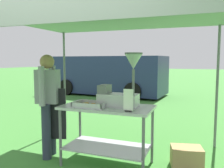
{
  "coord_description": "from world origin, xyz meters",
  "views": [
    {
      "loc": [
        1.39,
        -2.0,
        1.52
      ],
      "look_at": [
        0.15,
        1.29,
        1.17
      ],
      "focal_mm": 37.73,
      "sensor_mm": 36.0,
      "label": 1
    }
  ],
  "objects_px": {
    "menu_sign": "(128,102)",
    "van_navy": "(107,75)",
    "stall_canopy": "(109,20)",
    "donut_cart": "(107,122)",
    "supply_crate": "(186,157)",
    "donut_fryer": "(121,88)",
    "donut_tray": "(90,105)",
    "vendor": "(48,100)"
  },
  "relations": [
    {
      "from": "donut_cart",
      "to": "donut_fryer",
      "type": "distance_m",
      "value": 0.53
    },
    {
      "from": "donut_tray",
      "to": "donut_fryer",
      "type": "bearing_deg",
      "value": 21.66
    },
    {
      "from": "donut_cart",
      "to": "donut_fryer",
      "type": "bearing_deg",
      "value": 9.6
    },
    {
      "from": "donut_cart",
      "to": "van_navy",
      "type": "bearing_deg",
      "value": 111.75
    },
    {
      "from": "menu_sign",
      "to": "vendor",
      "type": "xyz_separation_m",
      "value": [
        -1.35,
        0.19,
        -0.09
      ]
    },
    {
      "from": "donut_fryer",
      "to": "vendor",
      "type": "bearing_deg",
      "value": -175.64
    },
    {
      "from": "donut_cart",
      "to": "donut_fryer",
      "type": "relative_size",
      "value": 1.72
    },
    {
      "from": "donut_fryer",
      "to": "van_navy",
      "type": "distance_m",
      "value": 7.19
    },
    {
      "from": "donut_cart",
      "to": "vendor",
      "type": "xyz_separation_m",
      "value": [
        -0.96,
        -0.05,
        0.27
      ]
    },
    {
      "from": "menu_sign",
      "to": "van_navy",
      "type": "height_order",
      "value": "van_navy"
    },
    {
      "from": "stall_canopy",
      "to": "donut_cart",
      "type": "height_order",
      "value": "stall_canopy"
    },
    {
      "from": "donut_fryer",
      "to": "donut_tray",
      "type": "bearing_deg",
      "value": -158.34
    },
    {
      "from": "stall_canopy",
      "to": "menu_sign",
      "type": "xyz_separation_m",
      "value": [
        0.39,
        -0.34,
        -1.1
      ]
    },
    {
      "from": "donut_cart",
      "to": "supply_crate",
      "type": "bearing_deg",
      "value": 15.66
    },
    {
      "from": "van_navy",
      "to": "supply_crate",
      "type": "bearing_deg",
      "value": -59.39
    },
    {
      "from": "stall_canopy",
      "to": "donut_fryer",
      "type": "height_order",
      "value": "stall_canopy"
    },
    {
      "from": "donut_tray",
      "to": "donut_fryer",
      "type": "distance_m",
      "value": 0.5
    },
    {
      "from": "donut_tray",
      "to": "van_navy",
      "type": "distance_m",
      "value": 7.19
    },
    {
      "from": "menu_sign",
      "to": "supply_crate",
      "type": "bearing_deg",
      "value": 37.97
    },
    {
      "from": "donut_cart",
      "to": "stall_canopy",
      "type": "bearing_deg",
      "value": 90.0
    },
    {
      "from": "stall_canopy",
      "to": "donut_tray",
      "type": "xyz_separation_m",
      "value": [
        -0.21,
        -0.23,
        -1.2
      ]
    },
    {
      "from": "donut_fryer",
      "to": "menu_sign",
      "type": "height_order",
      "value": "donut_fryer"
    },
    {
      "from": "donut_fryer",
      "to": "menu_sign",
      "type": "distance_m",
      "value": 0.36
    },
    {
      "from": "vendor",
      "to": "supply_crate",
      "type": "bearing_deg",
      "value": 9.97
    },
    {
      "from": "menu_sign",
      "to": "stall_canopy",
      "type": "bearing_deg",
      "value": 138.83
    },
    {
      "from": "menu_sign",
      "to": "van_navy",
      "type": "distance_m",
      "value": 7.52
    },
    {
      "from": "supply_crate",
      "to": "donut_cart",
      "type": "bearing_deg",
      "value": -164.34
    },
    {
      "from": "donut_tray",
      "to": "supply_crate",
      "type": "distance_m",
      "value": 1.56
    },
    {
      "from": "donut_cart",
      "to": "supply_crate",
      "type": "xyz_separation_m",
      "value": [
        1.1,
        0.31,
        -0.49
      ]
    },
    {
      "from": "stall_canopy",
      "to": "donut_fryer",
      "type": "xyz_separation_m",
      "value": [
        0.2,
        -0.06,
        -0.96
      ]
    },
    {
      "from": "stall_canopy",
      "to": "supply_crate",
      "type": "distance_m",
      "value": 2.24
    },
    {
      "from": "donut_tray",
      "to": "van_navy",
      "type": "relative_size",
      "value": 0.09
    },
    {
      "from": "donut_cart",
      "to": "menu_sign",
      "type": "bearing_deg",
      "value": -31.99
    },
    {
      "from": "stall_canopy",
      "to": "supply_crate",
      "type": "relative_size",
      "value": 6.62
    },
    {
      "from": "van_navy",
      "to": "donut_cart",
      "type": "bearing_deg",
      "value": -68.25
    },
    {
      "from": "donut_cart",
      "to": "donut_tray",
      "type": "height_order",
      "value": "donut_tray"
    },
    {
      "from": "donut_cart",
      "to": "vendor",
      "type": "distance_m",
      "value": 1.0
    },
    {
      "from": "stall_canopy",
      "to": "donut_fryer",
      "type": "bearing_deg",
      "value": -17.3
    },
    {
      "from": "donut_cart",
      "to": "van_navy",
      "type": "distance_m",
      "value": 7.15
    },
    {
      "from": "donut_tray",
      "to": "van_navy",
      "type": "height_order",
      "value": "van_navy"
    },
    {
      "from": "donut_tray",
      "to": "menu_sign",
      "type": "xyz_separation_m",
      "value": [
        0.6,
        -0.11,
        0.11
      ]
    },
    {
      "from": "stall_canopy",
      "to": "menu_sign",
      "type": "height_order",
      "value": "stall_canopy"
    }
  ]
}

